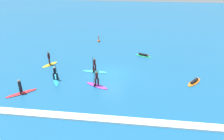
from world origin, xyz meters
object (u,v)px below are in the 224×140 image
surfer_on_blue_board (55,77)px  surfer_on_red_board (21,90)px  surfer_on_yellow_board (49,61)px  surfer_on_orange_board (194,81)px  marker_buoy (99,41)px  surfer_on_green_board (143,55)px  surfer_on_purple_board (97,82)px  surfer_on_teal_board (95,69)px

surfer_on_blue_board → surfer_on_red_board: bearing=-63.0°
surfer_on_yellow_board → surfer_on_orange_board: size_ratio=0.95×
surfer_on_yellow_board → surfer_on_orange_board: surfer_on_yellow_board is taller
marker_buoy → surfer_on_orange_board: bearing=-44.1°
surfer_on_green_board → marker_buoy: bearing=166.0°
surfer_on_blue_board → marker_buoy: surfer_on_blue_board is taller
surfer_on_green_board → surfer_on_purple_board: size_ratio=0.92×
surfer_on_blue_board → surfer_on_teal_board: (4.18, 2.73, 0.02)m
surfer_on_red_board → surfer_on_teal_board: surfer_on_teal_board is taller
surfer_on_orange_board → surfer_on_yellow_board: bearing=119.4°
surfer_on_yellow_board → surfer_on_teal_board: bearing=108.6°
surfer_on_yellow_board → marker_buoy: (4.90, 10.63, -0.39)m
surfer_on_red_board → surfer_on_teal_board: 9.09m
surfer_on_purple_board → surfer_on_orange_board: 11.35m
surfer_on_red_board → surfer_on_teal_board: (6.77, 6.06, 0.07)m
surfer_on_blue_board → surfer_on_teal_board: 4.99m
surfer_on_purple_board → surfer_on_orange_board: size_ratio=1.11×
surfer_on_orange_board → surfer_on_red_board: bearing=141.8°
marker_buoy → surfer_on_blue_board: bearing=-99.7°
surfer_on_purple_board → marker_buoy: bearing=-54.8°
surfer_on_purple_board → surfer_on_orange_board: surfer_on_purple_board is taller
surfer_on_yellow_board → surfer_on_teal_board: size_ratio=0.75×
surfer_on_red_board → surfer_on_orange_board: 19.44m
surfer_on_blue_board → surfer_on_orange_board: (16.26, 1.42, -0.30)m
surfer_on_blue_board → surfer_on_purple_board: surfer_on_purple_board is taller
surfer_on_green_board → surfer_on_purple_board: surfer_on_purple_board is taller
surfer_on_yellow_board → surfer_on_blue_board: 4.75m
surfer_on_green_board → surfer_on_purple_board: (-5.29, -9.64, 0.31)m
surfer_on_orange_board → surfer_on_blue_board: bearing=132.6°
surfer_on_red_board → marker_buoy: bearing=33.3°
surfer_on_purple_board → surfer_on_blue_board: bearing=17.3°
surfer_on_green_board → surfer_on_blue_board: surfer_on_blue_board is taller
surfer_on_purple_board → surfer_on_teal_board: (-0.95, 3.49, 0.00)m
surfer_on_blue_board → surfer_on_orange_board: 16.33m
surfer_on_purple_board → surfer_on_teal_board: 3.62m
surfer_on_yellow_board → surfer_on_blue_board: surfer_on_blue_board is taller
surfer_on_green_board → surfer_on_purple_board: 11.00m
marker_buoy → surfer_on_teal_board: bearing=-82.2°
surfer_on_red_board → surfer_on_green_board: size_ratio=1.07×
surfer_on_green_board → surfer_on_teal_board: 8.76m
surfer_on_red_board → surfer_on_orange_board: (18.85, 4.75, -0.25)m
surfer_on_yellow_board → surfer_on_teal_board: surfer_on_teal_board is taller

